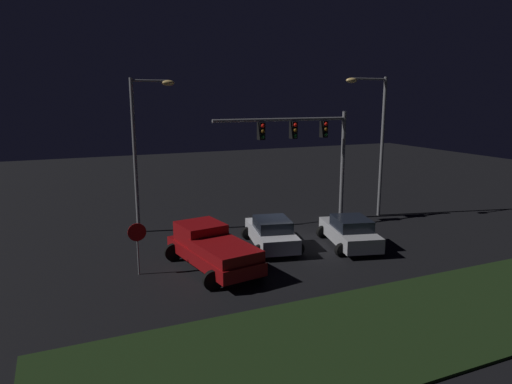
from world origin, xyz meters
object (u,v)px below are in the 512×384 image
(traffic_signal_gantry, at_px, (308,140))
(street_lamp_right, at_px, (375,130))
(stop_sign, at_px, (137,239))
(car_sedan, at_px, (271,233))
(car_sedan_far, at_px, (350,232))
(pickup_truck, at_px, (211,246))
(street_lamp_left, at_px, (143,137))

(traffic_signal_gantry, height_order, street_lamp_right, street_lamp_right)
(traffic_signal_gantry, xyz_separation_m, stop_sign, (-10.55, -4.37, -3.34))
(stop_sign, bearing_deg, car_sedan, 8.68)
(car_sedan, relative_size, car_sedan_far, 0.99)
(car_sedan, height_order, car_sedan_far, same)
(car_sedan_far, height_order, stop_sign, stop_sign)
(car_sedan, bearing_deg, street_lamp_right, -58.35)
(stop_sign, bearing_deg, car_sedan_far, -2.17)
(pickup_truck, distance_m, street_lamp_right, 13.55)
(car_sedan_far, height_order, street_lamp_right, street_lamp_right)
(traffic_signal_gantry, distance_m, street_lamp_left, 9.26)
(car_sedan_far, height_order, street_lamp_left, street_lamp_left)
(traffic_signal_gantry, distance_m, stop_sign, 11.90)
(car_sedan_far, distance_m, street_lamp_right, 7.94)
(car_sedan_far, relative_size, street_lamp_left, 0.57)
(street_lamp_right, bearing_deg, street_lamp_left, 170.13)
(street_lamp_left, relative_size, stop_sign, 3.73)
(street_lamp_left, xyz_separation_m, stop_sign, (-1.52, -6.37, -3.64))
(pickup_truck, relative_size, car_sedan_far, 1.20)
(stop_sign, bearing_deg, street_lamp_left, 76.61)
(car_sedan_far, xyz_separation_m, traffic_signal_gantry, (0.25, 4.76, 4.16))
(pickup_truck, xyz_separation_m, stop_sign, (-3.03, 0.53, 0.56))
(pickup_truck, bearing_deg, street_lamp_left, 3.15)
(street_lamp_left, distance_m, stop_sign, 7.50)
(pickup_truck, xyz_separation_m, street_lamp_left, (-1.51, 6.90, 4.21))
(car_sedan, height_order, stop_sign, stop_sign)
(pickup_truck, relative_size, street_lamp_right, 0.66)
(traffic_signal_gantry, xyz_separation_m, street_lamp_right, (4.46, -0.34, 0.46))
(car_sedan, bearing_deg, street_lamp_left, 55.59)
(traffic_signal_gantry, bearing_deg, street_lamp_left, 167.48)
(car_sedan, height_order, street_lamp_right, street_lamp_right)
(car_sedan, distance_m, stop_sign, 6.77)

